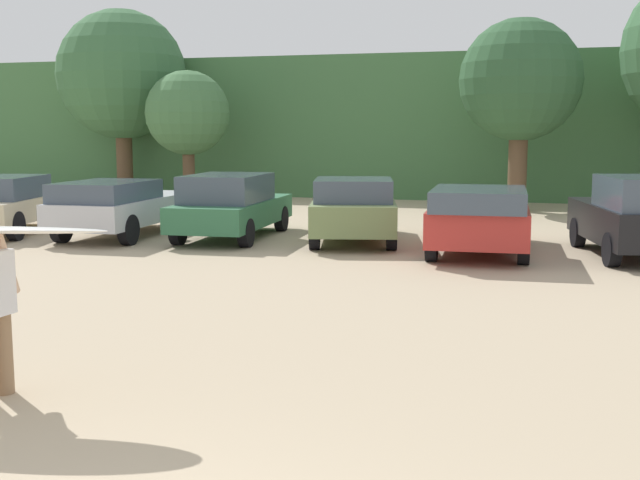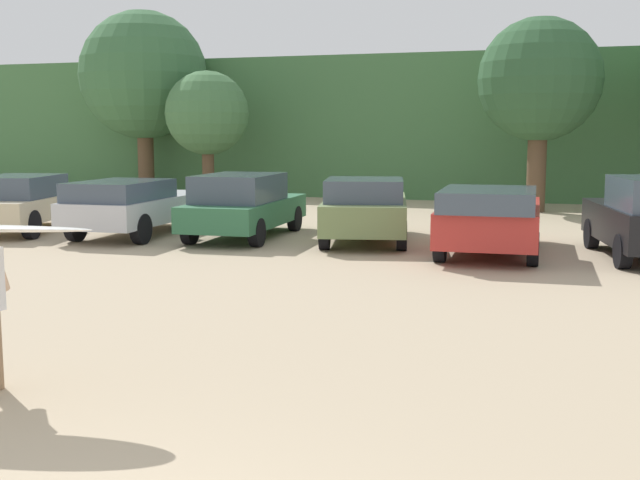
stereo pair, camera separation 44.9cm
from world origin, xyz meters
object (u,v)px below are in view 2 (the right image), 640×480
at_px(parked_car_champagne, 23,202).
at_px(parked_car_red, 490,217).
at_px(parked_car_forest_green, 243,205).
at_px(parked_car_silver, 135,205).
at_px(parked_car_olive_green, 365,209).

bearing_deg(parked_car_champagne, parked_car_red, -103.17).
bearing_deg(parked_car_red, parked_car_champagne, 86.51).
bearing_deg(parked_car_forest_green, parked_car_silver, 95.94).
bearing_deg(parked_car_silver, parked_car_forest_green, -83.35).
bearing_deg(parked_car_silver, parked_car_champagne, 91.68).
relative_size(parked_car_champagne, parked_car_red, 0.96).
xyz_separation_m(parked_car_forest_green, parked_car_olive_green, (2.95, 0.19, -0.03)).
relative_size(parked_car_silver, parked_car_red, 1.01).
distance_m(parked_car_champagne, parked_car_silver, 3.10).
height_order(parked_car_forest_green, parked_car_olive_green, parked_car_forest_green).
xyz_separation_m(parked_car_silver, parked_car_forest_green, (2.67, 0.42, 0.04)).
bearing_deg(parked_car_olive_green, parked_car_silver, 83.53).
relative_size(parked_car_silver, parked_car_forest_green, 1.06).
relative_size(parked_car_forest_green, parked_car_red, 0.95).
bearing_deg(parked_car_champagne, parked_car_silver, -98.37).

